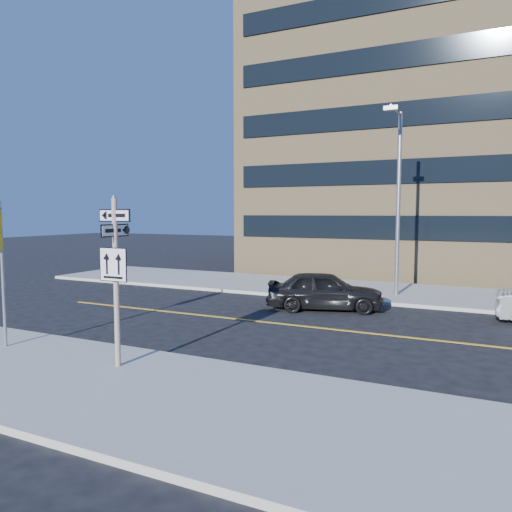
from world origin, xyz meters
The scene contains 5 objects.
ground centered at (0.00, 0.00, 0.00)m, with size 120.00×120.00×0.00m, color black.
sign_pole centered at (0.00, -2.51, 2.44)m, with size 0.92×0.92×4.06m.
parked_car_a centered at (1.99, 7.02, 0.77)m, with size 4.51×1.81×1.54m, color black.
streetlight_a centered at (4.00, 10.76, 4.76)m, with size 0.55×2.25×8.00m.
building_brick centered at (2.00, 25.00, 9.00)m, with size 18.00×18.00×18.00m, color tan.
Camera 1 is at (8.15, -11.51, 3.82)m, focal length 35.00 mm.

